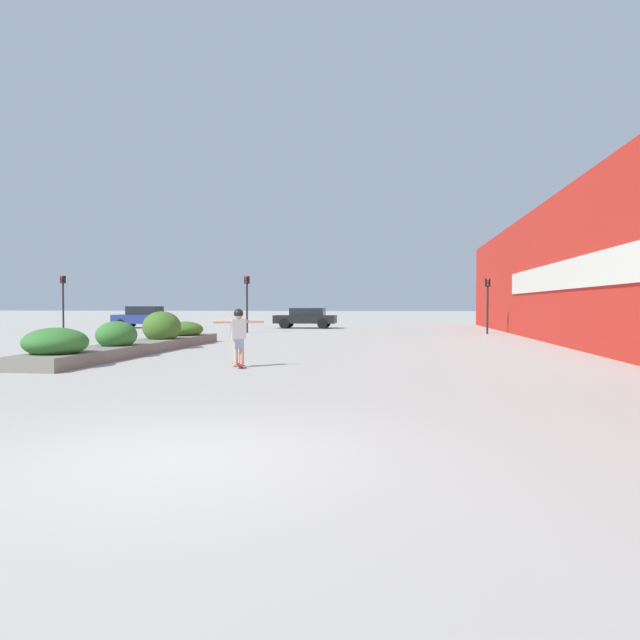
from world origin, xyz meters
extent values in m
plane|color=#A3A099|center=(0.00, 0.00, 0.00)|extent=(300.00, 300.00, 0.00)
cube|color=red|center=(8.91, 20.26, 3.10)|extent=(0.60, 45.08, 6.20)
cube|color=silver|center=(8.57, 16.98, 2.79)|extent=(0.06, 20.73, 1.12)
cube|color=slate|center=(-6.59, 12.78, 0.18)|extent=(1.55, 12.19, 0.36)
ellipsoid|color=#33702D|center=(-6.66, 8.06, 0.65)|extent=(1.63, 1.69, 0.77)
ellipsoid|color=#33702D|center=(-6.50, 11.00, 0.69)|extent=(1.22, 1.38, 0.87)
ellipsoid|color=#3D6623|center=(-6.50, 14.47, 0.81)|extent=(1.42, 1.35, 1.19)
ellipsoid|color=#3D6623|center=(-6.60, 17.06, 0.61)|extent=(1.47, 1.65, 0.66)
cube|color=maroon|center=(-1.88, 8.62, 0.08)|extent=(0.53, 0.76, 0.01)
cylinder|color=beige|center=(-2.08, 8.82, 0.03)|extent=(0.07, 0.07, 0.05)
cylinder|color=beige|center=(-1.94, 8.90, 0.03)|extent=(0.07, 0.07, 0.05)
cylinder|color=beige|center=(-1.82, 8.35, 0.03)|extent=(0.07, 0.07, 0.05)
cylinder|color=beige|center=(-1.68, 8.43, 0.03)|extent=(0.07, 0.07, 0.05)
cylinder|color=tan|center=(-1.95, 8.59, 0.42)|extent=(0.16, 0.16, 0.66)
cylinder|color=tan|center=(-1.81, 8.66, 0.42)|extent=(0.16, 0.16, 0.66)
cube|color=slate|center=(-1.88, 8.62, 0.63)|extent=(0.30, 0.29, 0.24)
cube|color=#B2B2B7|center=(-1.88, 8.62, 1.00)|extent=(0.42, 0.34, 0.52)
cylinder|color=tan|center=(-2.26, 8.42, 1.20)|extent=(0.47, 0.31, 0.09)
cylinder|color=tan|center=(-1.50, 8.83, 1.20)|extent=(0.47, 0.31, 0.09)
sphere|color=tan|center=(-1.88, 8.62, 1.37)|extent=(0.21, 0.21, 0.21)
sphere|color=black|center=(-1.88, 8.62, 1.41)|extent=(0.25, 0.25, 0.25)
cube|color=navy|center=(-15.71, 32.48, 0.63)|extent=(4.00, 1.70, 0.63)
cube|color=black|center=(-15.55, 32.48, 1.25)|extent=(2.20, 1.50, 0.60)
cylinder|color=black|center=(-16.95, 31.68, 0.32)|extent=(0.63, 0.22, 0.63)
cylinder|color=black|center=(-16.95, 33.29, 0.32)|extent=(0.63, 0.22, 0.63)
cylinder|color=black|center=(-14.47, 31.68, 0.32)|extent=(0.63, 0.22, 0.63)
cylinder|color=black|center=(-14.47, 33.29, 0.32)|extent=(0.63, 0.22, 0.63)
cube|color=black|center=(-4.25, 33.76, 0.63)|extent=(4.31, 1.78, 0.56)
cube|color=black|center=(-4.08, 33.76, 1.17)|extent=(2.37, 1.56, 0.51)
cylinder|color=black|center=(-5.59, 32.91, 0.35)|extent=(0.70, 0.22, 0.70)
cylinder|color=black|center=(-5.59, 34.60, 0.35)|extent=(0.70, 0.22, 0.70)
cylinder|color=black|center=(-2.92, 32.91, 0.35)|extent=(0.70, 0.22, 0.70)
cylinder|color=black|center=(-2.92, 34.60, 0.35)|extent=(0.70, 0.22, 0.70)
cylinder|color=black|center=(-6.59, 26.88, 1.44)|extent=(0.11, 0.11, 2.88)
cube|color=black|center=(-6.59, 26.88, 3.11)|extent=(0.28, 0.20, 0.45)
sphere|color=red|center=(-6.59, 26.75, 3.26)|extent=(0.15, 0.15, 0.15)
sphere|color=#2D2823|center=(-6.59, 26.75, 3.11)|extent=(0.15, 0.15, 0.15)
sphere|color=#2D2823|center=(-6.59, 26.75, 2.96)|extent=(0.15, 0.15, 0.15)
cylinder|color=black|center=(7.22, 27.36, 1.34)|extent=(0.11, 0.11, 2.67)
cube|color=black|center=(7.22, 27.36, 2.90)|extent=(0.28, 0.20, 0.45)
sphere|color=red|center=(7.22, 27.24, 3.05)|extent=(0.15, 0.15, 0.15)
sphere|color=#2D2823|center=(7.22, 27.24, 2.90)|extent=(0.15, 0.15, 0.15)
sphere|color=#2D2823|center=(7.22, 27.24, 2.75)|extent=(0.15, 0.15, 0.15)
cylinder|color=black|center=(-18.16, 26.74, 1.49)|extent=(0.11, 0.11, 2.97)
cube|color=black|center=(-18.16, 26.74, 3.20)|extent=(0.28, 0.20, 0.45)
sphere|color=red|center=(-18.16, 26.62, 3.35)|extent=(0.15, 0.15, 0.15)
sphere|color=#2D2823|center=(-18.16, 26.62, 3.20)|extent=(0.15, 0.15, 0.15)
sphere|color=#2D2823|center=(-18.16, 26.62, 3.05)|extent=(0.15, 0.15, 0.15)
camera|label=1|loc=(2.24, -5.75, 1.63)|focal=32.00mm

